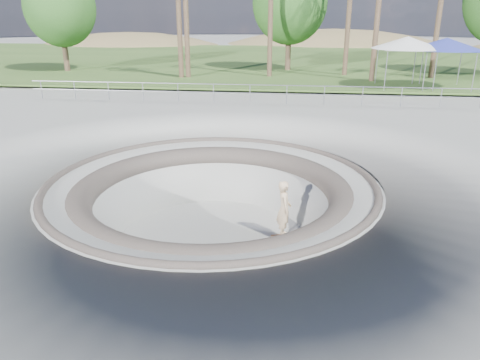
{
  "coord_description": "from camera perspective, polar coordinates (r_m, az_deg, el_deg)",
  "views": [
    {
      "loc": [
        2.47,
        -13.35,
        5.08
      ],
      "look_at": [
        0.82,
        0.58,
        -0.1
      ],
      "focal_mm": 35.0,
      "sensor_mm": 36.0,
      "label": 1
    }
  ],
  "objects": [
    {
      "name": "ground",
      "position": [
        14.5,
        -3.48,
        -0.29
      ],
      "size": [
        180.0,
        180.0,
        0.0
      ],
      "primitive_type": "plane",
      "color": "gray",
      "rests_on": "ground"
    },
    {
      "name": "skate_bowl",
      "position": [
        15.24,
        -3.33,
        -6.74
      ],
      "size": [
        14.0,
        14.0,
        4.1
      ],
      "color": "gray",
      "rests_on": "ground"
    },
    {
      "name": "grass_strip",
      "position": [
        47.67,
        3.89,
        14.37
      ],
      "size": [
        180.0,
        36.0,
        0.12
      ],
      "color": "#355120",
      "rests_on": "ground"
    },
    {
      "name": "distant_hills",
      "position": [
        71.57,
        7.86,
        10.35
      ],
      "size": [
        103.2,
        45.0,
        28.6
      ],
      "color": "olive",
      "rests_on": "ground"
    },
    {
      "name": "safety_railing",
      "position": [
        25.85,
        1.21,
        10.48
      ],
      "size": [
        25.0,
        0.06,
        1.03
      ],
      "color": "gray",
      "rests_on": "ground"
    },
    {
      "name": "skateboard",
      "position": [
        15.24,
        5.28,
        -6.82
      ],
      "size": [
        0.8,
        0.38,
        0.08
      ],
      "color": "brown",
      "rests_on": "ground"
    },
    {
      "name": "skater",
      "position": [
        14.83,
        5.4,
        -3.55
      ],
      "size": [
        0.57,
        0.76,
        1.87
      ],
      "primitive_type": "imported",
      "rotation": [
        0.0,
        0.0,
        1.76
      ],
      "color": "#D8B58B",
      "rests_on": "skateboard"
    },
    {
      "name": "canopy_white",
      "position": [
        32.15,
        19.75,
        15.47
      ],
      "size": [
        6.2,
        6.2,
        3.13
      ],
      "color": "gray",
      "rests_on": "ground"
    },
    {
      "name": "canopy_blue",
      "position": [
        32.73,
        23.87,
        14.92
      ],
      "size": [
        6.08,
        6.08,
        3.07
      ],
      "color": "gray",
      "rests_on": "ground"
    },
    {
      "name": "bushy_tree_left",
      "position": [
        41.02,
        -21.12,
        19.07
      ],
      "size": [
        5.54,
        5.04,
        8.0
      ],
      "color": "brown",
      "rests_on": "ground"
    },
    {
      "name": "bushy_tree_mid",
      "position": [
        39.46,
        6.09,
        20.68
      ],
      "size": [
        5.88,
        5.35,
        8.49
      ],
      "color": "brown",
      "rests_on": "ground"
    }
  ]
}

